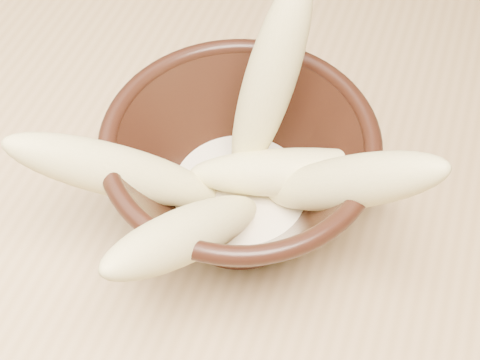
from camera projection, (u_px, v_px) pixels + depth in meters
The scene contains 7 objects.
bowl at pixel (240, 173), 0.49m from camera, with size 0.19×0.19×0.11m.
milk_puddle at pixel (240, 193), 0.51m from camera, with size 0.11×0.11×0.02m, color beige.
banana_upright at pixel (269, 83), 0.46m from camera, with size 0.04×0.04×0.17m, color #CFC37A.
banana_left at pixel (119, 172), 0.45m from camera, with size 0.04×0.04×0.16m, color #CFC37A.
banana_right at pixel (347, 183), 0.44m from camera, with size 0.04×0.04×0.16m, color #CFC37A.
banana_across at pixel (296, 172), 0.48m from camera, with size 0.04×0.04×0.16m, color #CFC37A.
banana_front at pixel (189, 233), 0.43m from camera, with size 0.04×0.04×0.17m, color #CFC37A.
Camera 1 is at (-0.11, -0.35, 1.20)m, focal length 50.00 mm.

